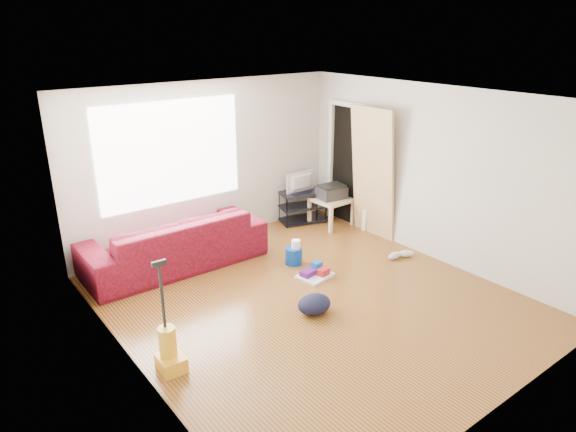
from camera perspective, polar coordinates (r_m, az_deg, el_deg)
room at (r=6.17m, az=2.38°, el=1.59°), size 4.51×5.01×2.51m
sofa at (r=7.59m, az=-12.28°, el=-5.35°), size 2.55×1.00×0.74m
tv_stand at (r=8.94m, az=1.62°, el=1.11°), size 0.88×0.65×0.54m
tv at (r=8.81m, az=1.64°, el=3.76°), size 0.59×0.08×0.34m
side_table at (r=8.79m, az=4.83°, el=1.53°), size 0.61×0.61×0.48m
printer at (r=8.73m, az=4.87°, el=2.71°), size 0.49×0.40×0.24m
bucket at (r=7.47m, az=0.63°, el=-5.30°), size 0.27×0.27×0.25m
toilet_paper at (r=7.39m, az=0.89°, el=-4.01°), size 0.13×0.13×0.12m
cleaning_tray at (r=7.09m, az=3.03°, el=-6.36°), size 0.51×0.44×0.16m
backpack at (r=6.28m, az=2.92°, el=-10.68°), size 0.44×0.36×0.23m
sneakers at (r=7.80m, az=12.36°, el=-4.22°), size 0.46×0.23×0.10m
vacuum at (r=5.39m, az=-13.06°, el=-14.34°), size 0.26×0.29×1.18m
door_panel at (r=8.56m, az=8.97°, el=-2.07°), size 0.26×0.84×2.10m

